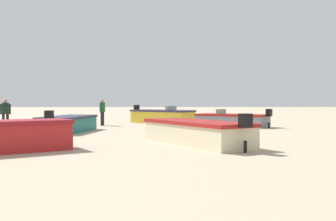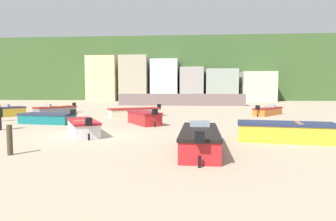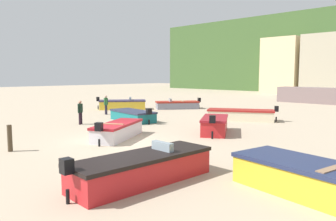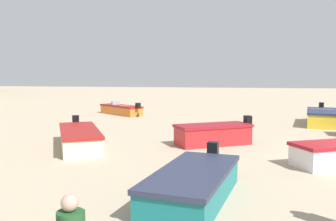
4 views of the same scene
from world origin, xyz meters
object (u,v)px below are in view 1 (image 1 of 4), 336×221
at_px(boat_grey_2, 232,120).
at_px(boat_cream_5, 196,132).
at_px(boat_yellow_0, 162,116).
at_px(boat_teal_6, 68,124).
at_px(boat_red_8, 11,136).
at_px(beach_walker_foreground, 102,110).
at_px(beach_walker_distant, 5,111).

bearing_deg(boat_grey_2, boat_cream_5, -161.94).
bearing_deg(boat_yellow_0, boat_cream_5, 44.52).
bearing_deg(boat_teal_6, boat_red_8, -80.85).
distance_m(boat_yellow_0, boat_grey_2, 5.36).
bearing_deg(boat_red_8, boat_teal_6, 148.08).
relative_size(boat_red_8, beach_walker_foreground, 2.22).
distance_m(boat_yellow_0, beach_walker_foreground, 4.40).
height_order(boat_yellow_0, boat_red_8, boat_red_8).
bearing_deg(beach_walker_foreground, beach_walker_distant, -38.52).
bearing_deg(boat_red_8, boat_yellow_0, 130.05).
relative_size(boat_teal_6, beach_walker_distant, 2.68).
xyz_separation_m(boat_grey_2, beach_walker_foreground, (-1.02, -7.72, 0.57)).
distance_m(boat_yellow_0, boat_cream_5, 12.58).
distance_m(boat_grey_2, beach_walker_distant, 12.42).
bearing_deg(boat_grey_2, beach_walker_foreground, 118.48).
distance_m(beach_walker_foreground, beach_walker_distant, 5.60).
bearing_deg(boat_teal_6, boat_cream_5, -35.22).
bearing_deg(boat_yellow_0, boat_grey_2, 89.05).
bearing_deg(beach_walker_foreground, boat_yellow_0, 138.16).
xyz_separation_m(boat_cream_5, beach_walker_foreground, (-10.08, -4.79, 0.54)).
xyz_separation_m(boat_grey_2, boat_red_8, (10.88, -8.55, 0.09)).
bearing_deg(beach_walker_distant, beach_walker_foreground, 8.39).
bearing_deg(boat_yellow_0, boat_red_8, 21.97).
relative_size(boat_grey_2, beach_walker_distant, 2.68).
relative_size(boat_grey_2, boat_cream_5, 0.89).
bearing_deg(boat_teal_6, boat_yellow_0, 65.68).
distance_m(boat_teal_6, boat_red_8, 7.25).
distance_m(boat_teal_6, beach_walker_distant, 3.79).
height_order(boat_cream_5, beach_walker_foreground, beach_walker_foreground).
bearing_deg(boat_cream_5, boat_red_8, 168.08).
distance_m(boat_yellow_0, boat_teal_6, 8.42).
distance_m(boat_cream_5, boat_teal_6, 7.89).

